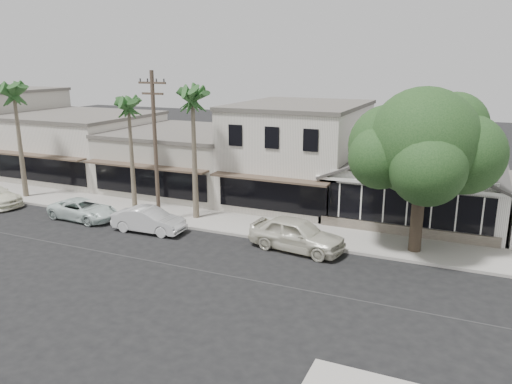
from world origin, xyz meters
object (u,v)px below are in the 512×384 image
at_px(car_2, 83,210).
at_px(shade_tree, 422,145).
at_px(car_0, 297,234).
at_px(car_1, 149,220).
at_px(utility_pole, 155,144).

distance_m(car_2, shade_tree, 20.13).
relative_size(car_0, car_1, 1.18).
bearing_deg(car_2, car_0, -84.93).
xyz_separation_m(utility_pole, car_2, (-4.65, -1.32, -4.16)).
bearing_deg(utility_pole, car_2, -164.21).
distance_m(car_0, car_2, 13.77).
bearing_deg(shade_tree, utility_pole, -174.66).
distance_m(car_1, car_2, 5.09).
xyz_separation_m(car_1, car_2, (-5.08, 0.29, -0.08)).
xyz_separation_m(utility_pole, car_1, (0.42, -1.60, -4.09)).
height_order(utility_pole, car_0, utility_pole).
bearing_deg(shade_tree, car_2, -172.08).
bearing_deg(car_2, shade_tree, -78.83).
height_order(car_0, car_2, car_0).
height_order(utility_pole, car_1, utility_pole).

